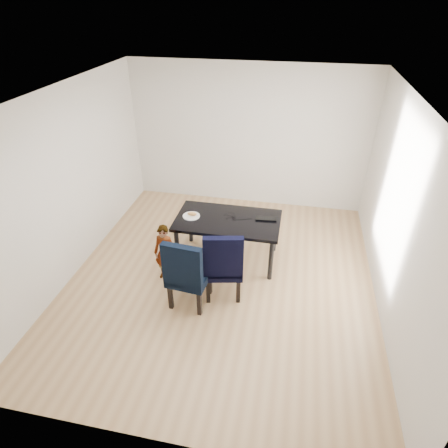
% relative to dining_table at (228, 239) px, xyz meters
% --- Properties ---
extents(floor, '(4.50, 5.00, 0.01)m').
position_rel_dining_table_xyz_m(floor, '(0.00, -0.50, -0.38)').
color(floor, tan).
rests_on(floor, ground).
extents(ceiling, '(4.50, 5.00, 0.01)m').
position_rel_dining_table_xyz_m(ceiling, '(0.00, -0.50, 2.33)').
color(ceiling, white).
rests_on(ceiling, wall_back).
extents(wall_back, '(4.50, 0.01, 2.70)m').
position_rel_dining_table_xyz_m(wall_back, '(0.00, 2.00, 0.98)').
color(wall_back, silver).
rests_on(wall_back, ground).
extents(wall_front, '(4.50, 0.01, 2.70)m').
position_rel_dining_table_xyz_m(wall_front, '(0.00, -3.00, 0.98)').
color(wall_front, silver).
rests_on(wall_front, ground).
extents(wall_left, '(0.01, 5.00, 2.70)m').
position_rel_dining_table_xyz_m(wall_left, '(-2.25, -0.50, 0.98)').
color(wall_left, silver).
rests_on(wall_left, ground).
extents(wall_right, '(0.01, 5.00, 2.70)m').
position_rel_dining_table_xyz_m(wall_right, '(2.25, -0.50, 0.98)').
color(wall_right, silver).
rests_on(wall_right, ground).
extents(dining_table, '(1.60, 0.90, 0.75)m').
position_rel_dining_table_xyz_m(dining_table, '(0.00, 0.00, 0.00)').
color(dining_table, black).
rests_on(dining_table, floor).
extents(chair_left, '(0.57, 0.59, 1.09)m').
position_rel_dining_table_xyz_m(chair_left, '(-0.32, -1.05, 0.17)').
color(chair_left, black).
rests_on(chair_left, floor).
extents(chair_right, '(0.63, 0.64, 1.10)m').
position_rel_dining_table_xyz_m(chair_right, '(0.08, -0.78, 0.17)').
color(chair_right, black).
rests_on(chair_right, floor).
extents(child, '(0.36, 0.25, 0.92)m').
position_rel_dining_table_xyz_m(child, '(-0.81, -0.65, 0.08)').
color(child, orange).
rests_on(child, floor).
extents(plate, '(0.31, 0.31, 0.01)m').
position_rel_dining_table_xyz_m(plate, '(-0.57, -0.03, 0.38)').
color(plate, silver).
rests_on(plate, dining_table).
extents(sandwich, '(0.15, 0.07, 0.06)m').
position_rel_dining_table_xyz_m(sandwich, '(-0.56, -0.02, 0.42)').
color(sandwich, '#AE773E').
rests_on(sandwich, plate).
extents(laptop, '(0.34, 0.23, 0.03)m').
position_rel_dining_table_xyz_m(laptop, '(0.57, 0.16, 0.39)').
color(laptop, black).
rests_on(laptop, dining_table).
extents(cable_tangle, '(0.19, 0.19, 0.01)m').
position_rel_dining_table_xyz_m(cable_tangle, '(0.05, 0.01, 0.38)').
color(cable_tangle, black).
rests_on(cable_tangle, dining_table).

